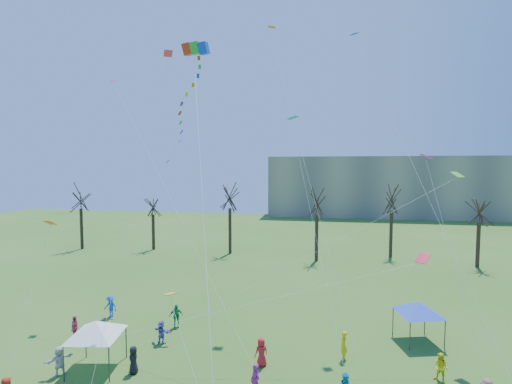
% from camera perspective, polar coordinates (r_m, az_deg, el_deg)
% --- Properties ---
extents(distant_building, '(60.00, 14.00, 15.00)m').
position_cam_1_polar(distant_building, '(96.62, 20.46, 0.83)').
color(distant_building, gray).
rests_on(distant_building, ground).
extents(bare_tree_row, '(69.16, 9.35, 10.39)m').
position_cam_1_polar(bare_tree_row, '(48.56, 9.53, -2.43)').
color(bare_tree_row, black).
rests_on(bare_tree_row, ground).
extents(big_box_kite, '(3.31, 6.76, 21.13)m').
position_cam_1_polar(big_box_kite, '(21.66, -10.72, 12.61)').
color(big_box_kite, red).
rests_on(big_box_kite, ground).
extents(canopy_tent_white, '(3.97, 3.97, 3.01)m').
position_cam_1_polar(canopy_tent_white, '(24.98, -24.23, -19.25)').
color(canopy_tent_white, '#3F3F44').
rests_on(canopy_tent_white, ground).
extents(canopy_tent_blue, '(3.66, 3.66, 2.83)m').
position_cam_1_polar(canopy_tent_blue, '(28.70, 24.55, -16.50)').
color(canopy_tent_blue, '#3F3F44').
rests_on(canopy_tent_blue, ground).
extents(festival_crowd, '(26.50, 14.27, 1.84)m').
position_cam_1_polar(festival_crowd, '(22.95, -4.44, -25.80)').
color(festival_crowd, red).
rests_on(festival_crowd, ground).
extents(small_kites_aloft, '(28.51, 19.24, 33.52)m').
position_cam_1_polar(small_kites_aloft, '(23.90, 2.85, 7.15)').
color(small_kites_aloft, '#FF620D').
rests_on(small_kites_aloft, ground).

